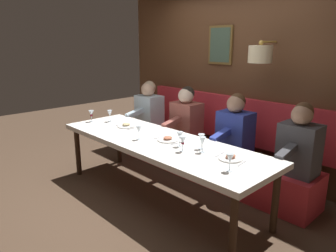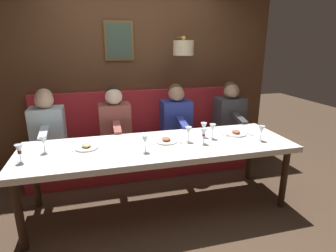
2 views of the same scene
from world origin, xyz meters
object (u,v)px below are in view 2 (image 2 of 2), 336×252
object	(u,v)px
wine_glass_3	(43,141)
wine_glass_7	(213,128)
dining_table	(159,150)
wine_glass_4	(204,127)
wine_glass_0	(261,130)
diner_middle	(115,119)
diner_far	(47,123)
wine_glass_1	(145,140)
wine_glass_2	(19,150)
wine_glass_6	(188,131)
diner_near	(176,115)
diner_nearest	(230,111)
wine_glass_5	(204,133)

from	to	relation	value
wine_glass_3	wine_glass_7	bearing A→B (deg)	-91.27
dining_table	wine_glass_7	size ratio (longest dim) A/B	17.26
wine_glass_7	wine_glass_4	bearing A→B (deg)	46.39
wine_glass_0	wine_glass_3	world-z (taller)	same
diner_middle	diner_far	bearing A→B (deg)	90.00
diner_middle	wine_glass_1	bearing A→B (deg)	-168.33
diner_far	wine_glass_2	world-z (taller)	diner_far
dining_table	wine_glass_6	xyz separation A→B (m)	(0.02, -0.33, 0.18)
wine_glass_0	diner_middle	bearing A→B (deg)	55.30
diner_near	wine_glass_7	bearing A→B (deg)	-167.90
diner_nearest	wine_glass_4	bearing A→B (deg)	136.77
diner_nearest	wine_glass_4	distance (m)	1.05
diner_far	wine_glass_4	bearing A→B (deg)	-113.41
diner_near	wine_glass_2	xyz separation A→B (m)	(-0.99, 1.74, 0.04)
wine_glass_6	wine_glass_7	world-z (taller)	same
wine_glass_4	wine_glass_7	bearing A→B (deg)	-133.61
wine_glass_2	wine_glass_3	world-z (taller)	same
diner_near	wine_glass_4	world-z (taller)	diner_near
diner_near	wine_glass_6	distance (m)	0.87
diner_far	dining_table	bearing A→B (deg)	-126.07
wine_glass_2	wine_glass_7	world-z (taller)	same
wine_glass_0	wine_glass_2	xyz separation A→B (m)	(0.04, 2.40, -0.00)
diner_middle	dining_table	bearing A→B (deg)	-156.29
diner_nearest	wine_glass_5	world-z (taller)	diner_nearest
dining_table	wine_glass_4	xyz separation A→B (m)	(0.12, -0.55, 0.18)
diner_middle	wine_glass_3	xyz separation A→B (m)	(-0.79, 0.74, 0.04)
dining_table	wine_glass_4	world-z (taller)	wine_glass_4
diner_far	wine_glass_4	distance (m)	1.92
wine_glass_2	diner_near	bearing A→B (deg)	-60.34
wine_glass_2	wine_glass_5	xyz separation A→B (m)	(0.03, -1.76, 0.00)
diner_near	diner_far	size ratio (longest dim) A/B	1.00
diner_near	diner_middle	xyz separation A→B (m)	(0.00, 0.83, 0.00)
wine_glass_1	wine_glass_5	xyz separation A→B (m)	(0.07, -0.64, -0.00)
wine_glass_5	wine_glass_2	bearing A→B (deg)	90.99
diner_near	wine_glass_2	world-z (taller)	diner_near
diner_nearest	wine_glass_3	bearing A→B (deg)	108.38
wine_glass_5	wine_glass_6	world-z (taller)	same
diner_near	wine_glass_7	world-z (taller)	diner_near
wine_glass_1	wine_glass_6	world-z (taller)	same
wine_glass_4	dining_table	bearing A→B (deg)	102.48
diner_near	wine_glass_6	xyz separation A→B (m)	(-0.86, 0.12, 0.04)
dining_table	diner_far	xyz separation A→B (m)	(0.88, 1.21, 0.13)
diner_middle	wine_glass_1	distance (m)	1.05
diner_nearest	diner_far	distance (m)	2.47
diner_far	diner_nearest	bearing A→B (deg)	-90.00
wine_glass_1	wine_glass_2	size ratio (longest dim) A/B	1.00
wine_glass_4	wine_glass_6	size ratio (longest dim) A/B	1.00
wine_glass_2	wine_glass_7	size ratio (longest dim) A/B	1.00
wine_glass_1	wine_glass_5	bearing A→B (deg)	-83.92
wine_glass_1	wine_glass_2	xyz separation A→B (m)	(0.04, 1.12, -0.00)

